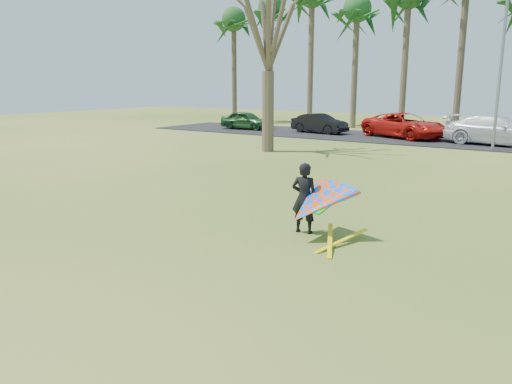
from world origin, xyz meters
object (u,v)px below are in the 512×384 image
Objects in this scene: car_0 at (246,120)px; car_1 at (320,123)px; car_3 at (497,130)px; streetlight at (504,66)px; bare_tree_left at (268,16)px; kite_flyer at (315,203)px; car_2 at (404,125)px.

car_1 is at bearing -88.61° from car_0.
streetlight is at bearing -163.07° from car_3.
bare_tree_left is 1.65× the size of car_3.
kite_flyer reaches higher than car_3.
kite_flyer is (11.18, -22.33, 0.10)m from car_1.
car_3 is at bearing 98.66° from streetlight.
car_0 is (-18.27, 2.55, -3.71)m from streetlight.
car_1 is 1.76× the size of kite_flyer.
streetlight is at bearing 87.06° from kite_flyer.
car_2 is at bearing 102.75° from kite_flyer.
streetlight is at bearing -95.60° from car_1.
bare_tree_left is 14.84m from car_3.
car_3 is (17.91, -0.14, 0.16)m from car_0.
kite_flyer reaches higher than car_2.
car_3 is (11.81, -0.66, 0.16)m from car_1.
kite_flyer is at bearing -144.87° from car_1.
car_1 is 11.83m from car_3.
car_2 is (12.18, 0.74, 0.11)m from car_0.
kite_flyer is (5.10, -22.55, -0.02)m from car_2.
streetlight is 1.90× the size of car_1.
car_0 is 0.97× the size of car_1.
car_1 is 24.97m from kite_flyer.
car_2 is (6.08, 0.22, 0.11)m from car_1.
streetlight is at bearing -94.07° from car_2.
kite_flyer is at bearing -173.38° from car_3.
car_0 is at bearing 172.07° from streetlight.
car_3 is (-0.37, 2.40, -3.55)m from streetlight.
car_0 is at bearing 128.40° from kite_flyer.
bare_tree_left is 1.21× the size of streetlight.
kite_flyer is at bearing -145.06° from car_0.
bare_tree_left is 2.31× the size of car_1.
car_3 is at bearing -74.52° from car_2.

